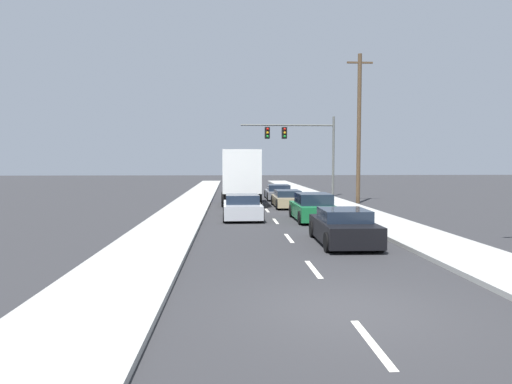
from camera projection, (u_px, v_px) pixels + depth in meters
name	position (u px, v px, depth m)	size (l,w,h in m)	color
ground_plane	(260.00, 201.00, 33.74)	(140.00, 140.00, 0.00)	#2B2B2D
sidewalk_right	(341.00, 206.00, 29.04)	(2.68, 80.00, 0.14)	#9E9E99
sidewalk_left	(187.00, 207.00, 28.47)	(2.68, 80.00, 0.14)	#9E9E99
lane_markings	(261.00, 203.00, 32.09)	(0.14, 62.00, 0.01)	silver
box_truck	(241.00, 174.00, 31.22)	(2.61, 7.82, 3.66)	white
car_silver	(242.00, 208.00, 23.08)	(2.00, 4.17, 1.25)	#B7BABF
car_gray	(278.00, 192.00, 35.25)	(2.03, 4.50, 1.16)	slate
car_tan	(288.00, 199.00, 29.14)	(1.83, 4.37, 1.09)	tan
car_green	(313.00, 208.00, 22.32)	(1.90, 4.04, 1.36)	#196B38
car_black	(344.00, 227.00, 15.93)	(1.95, 4.07, 1.23)	black
traffic_signal_mast	(295.00, 139.00, 38.04)	(7.92, 0.69, 6.73)	#595B56
utility_pole_mid	(359.00, 127.00, 31.60)	(1.80, 0.28, 10.35)	brown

